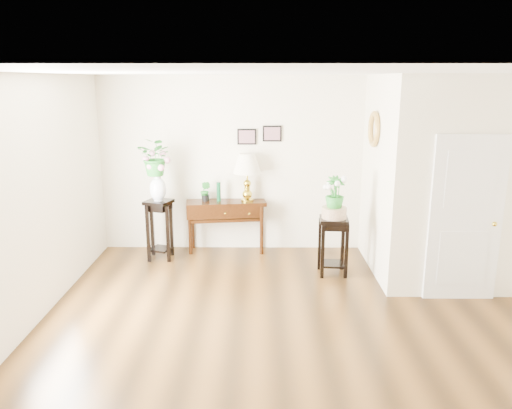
{
  "coord_description": "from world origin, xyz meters",
  "views": [
    {
      "loc": [
        -0.45,
        -5.17,
        2.73
      ],
      "look_at": [
        -0.5,
        1.3,
        1.1
      ],
      "focal_mm": 35.0,
      "sensor_mm": 36.0,
      "label": 1
    }
  ],
  "objects_px": {
    "console_table": "(226,226)",
    "plant_stand_b": "(333,246)",
    "table_lamp": "(247,180)",
    "plant_stand_a": "(160,230)"
  },
  "relations": [
    {
      "from": "plant_stand_a",
      "to": "plant_stand_b",
      "type": "height_order",
      "value": "plant_stand_a"
    },
    {
      "from": "console_table",
      "to": "plant_stand_a",
      "type": "relative_size",
      "value": 1.35
    },
    {
      "from": "table_lamp",
      "to": "plant_stand_a",
      "type": "distance_m",
      "value": 1.57
    },
    {
      "from": "table_lamp",
      "to": "plant_stand_a",
      "type": "height_order",
      "value": "table_lamp"
    },
    {
      "from": "table_lamp",
      "to": "plant_stand_b",
      "type": "height_order",
      "value": "table_lamp"
    },
    {
      "from": "plant_stand_b",
      "to": "console_table",
      "type": "bearing_deg",
      "value": 148.6
    },
    {
      "from": "plant_stand_a",
      "to": "plant_stand_b",
      "type": "distance_m",
      "value": 2.67
    },
    {
      "from": "console_table",
      "to": "plant_stand_b",
      "type": "distance_m",
      "value": 1.86
    },
    {
      "from": "console_table",
      "to": "plant_stand_b",
      "type": "xyz_separation_m",
      "value": [
        1.59,
        -0.97,
        -0.0
      ]
    },
    {
      "from": "console_table",
      "to": "plant_stand_a",
      "type": "height_order",
      "value": "plant_stand_a"
    }
  ]
}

